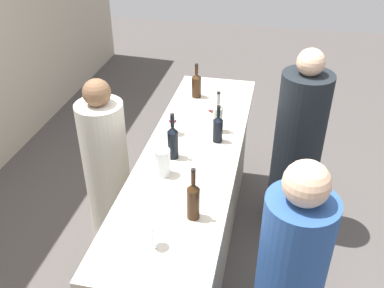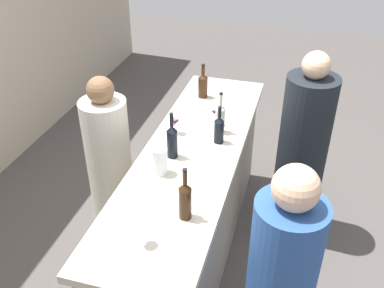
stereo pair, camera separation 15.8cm
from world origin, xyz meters
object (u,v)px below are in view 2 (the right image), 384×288
Objects in this scene: wine_bottle_center_near_black at (219,129)px; person_left_guest at (280,287)px; wine_bottle_second_left_near_black at (172,141)px; person_right_guest at (110,168)px; wine_bottle_rightmost_amber_brown at (203,85)px; wine_glass_near_center at (140,229)px; wine_bottle_leftmost_amber_brown at (185,199)px; wine_bottle_second_right_clear_pale at (220,117)px; water_pitcher at (160,161)px; wine_glass_near_right at (175,121)px; person_center_guest at (301,156)px; wine_glass_near_left at (215,112)px.

person_left_guest is at bearing -147.82° from wine_bottle_center_near_black.
person_right_guest is at bearing 70.49° from wine_bottle_second_left_near_black.
wine_bottle_rightmost_amber_brown is 1.69m from wine_glass_near_center.
wine_bottle_leftmost_amber_brown is at bearing -28.50° from person_right_guest.
water_pitcher is at bearing 157.23° from wine_bottle_second_right_clear_pale.
wine_glass_near_center is 0.93× the size of wine_glass_near_right.
wine_bottle_center_near_black is 0.52m from water_pitcher.
person_right_guest is at bearing -52.51° from person_left_guest.
person_center_guest reaches higher than wine_bottle_leftmost_amber_brown.
wine_bottle_rightmost_amber_brown is 0.61m from wine_glass_near_right.
wine_bottle_second_left_near_black is 0.20m from water_pitcher.
wine_bottle_rightmost_amber_brown is 1.00m from person_right_guest.
wine_bottle_center_near_black is (0.26, -0.25, -0.02)m from wine_bottle_second_left_near_black.
wine_bottle_second_left_near_black is at bearing 135.47° from wine_bottle_center_near_black.
person_left_guest is at bearing -117.14° from water_pitcher.
wine_bottle_second_right_clear_pale is at bearing -148.63° from wine_glass_near_left.
wine_bottle_second_left_near_black is 1.09m from person_left_guest.
wine_bottle_second_right_clear_pale is 0.20× the size of person_center_guest.
wine_bottle_center_near_black is 1.05m from wine_glass_near_center.
wine_bottle_rightmost_amber_brown is 1.63× the size of water_pitcher.
wine_bottle_second_right_clear_pale is at bearing 9.47° from wine_bottle_center_near_black.
person_left_guest is (-1.51, -0.82, -0.42)m from wine_bottle_rightmost_amber_brown.
water_pitcher reaches higher than wine_glass_near_center.
wine_glass_near_right is (0.83, 0.32, -0.02)m from wine_bottle_leftmost_amber_brown.
person_center_guest is (0.85, -0.84, -0.36)m from water_pitcher.
wine_glass_near_left is 0.93m from person_right_guest.
wine_glass_near_center is at bearing -171.33° from wine_glass_near_right.
person_center_guest reaches higher than wine_bottle_center_near_black.
wine_glass_near_left is at bearing 33.52° from person_right_guest.
water_pitcher is (-0.19, 0.02, -0.03)m from wine_bottle_second_left_near_black.
person_right_guest reaches higher than wine_bottle_leftmost_amber_brown.
person_center_guest reaches higher than wine_glass_near_right.
wine_bottle_center_near_black is 1.10m from person_left_guest.
person_right_guest is at bearing 34.09° from wine_glass_near_center.
wine_bottle_second_right_clear_pale is at bearing -6.80° from wine_glass_near_center.
wine_bottle_rightmost_amber_brown is at bearing -28.11° from person_center_guest.
wine_glass_near_left is at bearing -51.94° from wine_glass_near_right.
wine_bottle_second_right_clear_pale reaches higher than wine_glass_near_center.
wine_bottle_rightmost_amber_brown is at bearing 3.97° from wine_glass_near_center.
wine_glass_near_center is at bearing 50.92° from person_center_guest.
person_left_guest is at bearing -150.29° from wine_glass_near_left.
wine_bottle_second_right_clear_pale is 1.23m from person_left_guest.
water_pitcher is at bearing -172.96° from wine_glass_near_right.
wine_glass_near_right is at bearing 8.67° from wine_glass_near_center.
wine_bottle_rightmost_amber_brown is 0.19× the size of person_left_guest.
wine_bottle_second_right_clear_pale is at bearing 1.03° from wine_bottle_leftmost_amber_brown.
wine_glass_near_right is (-0.19, 0.25, -0.01)m from wine_glass_near_left.
person_left_guest is at bearing -97.46° from wine_bottle_leftmost_amber_brown.
wine_bottle_second_left_near_black is at bearing -6.10° from person_right_guest.
wine_bottle_second_left_near_black reaches higher than wine_bottle_leftmost_amber_brown.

